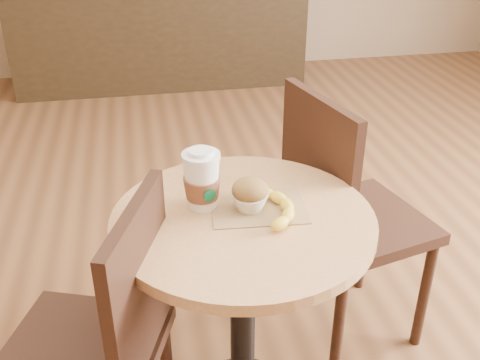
{
  "coord_description": "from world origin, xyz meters",
  "views": [
    {
      "loc": [
        -0.2,
        -1.25,
        1.51
      ],
      "look_at": [
        0.02,
        -0.05,
        0.83
      ],
      "focal_mm": 42.0,
      "sensor_mm": 36.0,
      "label": 1
    }
  ],
  "objects_px": {
    "chair_left": "(102,343)",
    "muffin": "(250,194)",
    "coffee_cup": "(202,182)",
    "cafe_table": "(243,288)",
    "chair_right": "(345,214)",
    "banana": "(270,206)"
  },
  "relations": [
    {
      "from": "chair_left",
      "to": "muffin",
      "type": "relative_size",
      "value": 9.35
    },
    {
      "from": "chair_left",
      "to": "coffee_cup",
      "type": "distance_m",
      "value": 0.47
    },
    {
      "from": "cafe_table",
      "to": "chair_left",
      "type": "distance_m",
      "value": 0.39
    },
    {
      "from": "cafe_table",
      "to": "muffin",
      "type": "height_order",
      "value": "muffin"
    },
    {
      "from": "cafe_table",
      "to": "coffee_cup",
      "type": "xyz_separation_m",
      "value": [
        -0.09,
        0.06,
        0.3
      ]
    },
    {
      "from": "chair_left",
      "to": "banana",
      "type": "relative_size",
      "value": 3.99
    },
    {
      "from": "chair_right",
      "to": "banana",
      "type": "relative_size",
      "value": 4.24
    },
    {
      "from": "coffee_cup",
      "to": "banana",
      "type": "xyz_separation_m",
      "value": [
        0.16,
        -0.06,
        -0.05
      ]
    },
    {
      "from": "chair_left",
      "to": "chair_right",
      "type": "height_order",
      "value": "chair_right"
    },
    {
      "from": "cafe_table",
      "to": "muffin",
      "type": "bearing_deg",
      "value": 48.48
    },
    {
      "from": "chair_left",
      "to": "muffin",
      "type": "xyz_separation_m",
      "value": [
        0.4,
        0.13,
        0.31
      ]
    },
    {
      "from": "banana",
      "to": "coffee_cup",
      "type": "bearing_deg",
      "value": 148.66
    },
    {
      "from": "coffee_cup",
      "to": "muffin",
      "type": "height_order",
      "value": "coffee_cup"
    },
    {
      "from": "chair_left",
      "to": "muffin",
      "type": "height_order",
      "value": "chair_left"
    },
    {
      "from": "chair_left",
      "to": "coffee_cup",
      "type": "xyz_separation_m",
      "value": [
        0.28,
        0.16,
        0.34
      ]
    },
    {
      "from": "muffin",
      "to": "coffee_cup",
      "type": "bearing_deg",
      "value": 161.82
    },
    {
      "from": "banana",
      "to": "muffin",
      "type": "bearing_deg",
      "value": 143.03
    },
    {
      "from": "chair_right",
      "to": "muffin",
      "type": "distance_m",
      "value": 0.55
    },
    {
      "from": "cafe_table",
      "to": "chair_left",
      "type": "bearing_deg",
      "value": -164.79
    },
    {
      "from": "cafe_table",
      "to": "chair_right",
      "type": "height_order",
      "value": "chair_right"
    },
    {
      "from": "cafe_table",
      "to": "muffin",
      "type": "distance_m",
      "value": 0.28
    },
    {
      "from": "chair_right",
      "to": "coffee_cup",
      "type": "xyz_separation_m",
      "value": [
        -0.5,
        -0.25,
        0.31
      ]
    }
  ]
}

